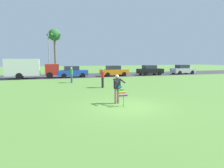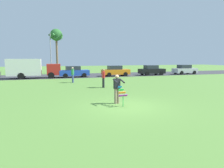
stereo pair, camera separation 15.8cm
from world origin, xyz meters
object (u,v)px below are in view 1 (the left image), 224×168
person_kite_flyer (117,88)px  parked_car_orange (114,71)px  parked_car_black (150,70)px  person_walker_far (72,74)px  kite_held (122,93)px  parked_car_silver (183,70)px  streetlight_pole (49,51)px  palm_tree_right_near (54,37)px  parked_truck_red_cab (29,68)px  person_walker_near (103,78)px  parked_car_blue (72,72)px

person_kite_flyer → parked_car_orange: 17.97m
parked_car_black → person_walker_far: (-13.17, -6.29, 0.16)m
parked_car_black → kite_held: bearing=-122.9°
parked_car_orange → person_walker_far: bearing=-138.1°
parked_car_silver → streetlight_pole: size_ratio=0.61×
person_kite_flyer → person_walker_far: same height
parked_car_orange → streetlight_pole: 12.46m
person_kite_flyer → person_walker_far: size_ratio=1.00×
parked_car_black → palm_tree_right_near: 17.67m
parked_car_silver → streetlight_pole: 23.39m
parked_truck_red_cab → parked_car_silver: bearing=-0.0°
parked_truck_red_cab → person_walker_far: size_ratio=3.89×
person_walker_near → kite_held: bearing=-95.7°
parked_car_orange → palm_tree_right_near: (-8.39, 8.24, 5.73)m
parked_car_blue → person_walker_far: person_walker_far is taller
parked_car_black → palm_tree_right_near: bearing=150.5°
parked_car_blue → kite_held: bearing=-87.0°
parked_car_blue → person_walker_far: size_ratio=2.45×
person_walker_far → streetlight_pole: bearing=100.0°
palm_tree_right_near → person_walker_far: size_ratio=4.55×
parked_truck_red_cab → parked_car_blue: 5.68m
kite_held → parked_car_orange: parked_car_orange is taller
kite_held → parked_truck_red_cab: bearing=110.3°
parked_car_black → person_walker_near: 15.27m
parked_car_silver → palm_tree_right_near: (-20.89, 8.24, 5.73)m
parked_car_orange → person_walker_near: bearing=-113.3°
person_kite_flyer → parked_car_silver: person_kite_flyer is taller
parked_car_blue → palm_tree_right_near: 10.26m
parked_car_black → palm_tree_right_near: (-14.55, 8.24, 5.73)m
parked_car_orange → parked_car_silver: bearing=-0.0°
parked_car_silver → person_walker_near: 20.25m
streetlight_pole → parked_car_silver: bearing=-18.8°
parked_truck_red_cab → streetlight_pole: streetlight_pole is taller
parked_car_silver → palm_tree_right_near: palm_tree_right_near is taller
person_kite_flyer → parked_car_blue: (-0.85, 17.13, -0.18)m
parked_car_blue → parked_car_orange: size_ratio=1.00×
parked_car_black → person_walker_near: (-10.80, -10.79, 0.16)m
parked_car_blue → palm_tree_right_near: (-2.12, 8.24, 5.73)m
parked_truck_red_cab → streetlight_pole: size_ratio=0.96×
parked_car_orange → palm_tree_right_near: bearing=135.5°
parked_car_black → person_walker_near: person_walker_near is taller
kite_held → parked_truck_red_cab: (-6.57, 17.78, 0.67)m
person_kite_flyer → person_walker_far: (-1.59, 10.84, -0.02)m
parked_car_black → person_walker_far: 14.59m
parked_truck_red_cab → parked_car_blue: parked_truck_red_cab is taller
person_kite_flyer → person_walker_near: bearing=83.0°
person_kite_flyer → kite_held: (0.08, -0.65, -0.21)m
kite_held → person_walker_far: bearing=98.3°
parked_car_black → parked_car_silver: same height
kite_held → parked_car_black: parked_car_black is taller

